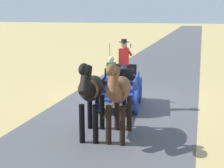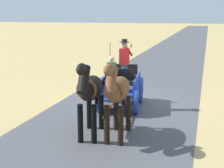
{
  "view_description": "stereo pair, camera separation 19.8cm",
  "coord_description": "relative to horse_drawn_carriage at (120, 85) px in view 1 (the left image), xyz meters",
  "views": [
    {
      "loc": [
        -2.58,
        12.08,
        3.37
      ],
      "look_at": [
        0.15,
        2.11,
        1.1
      ],
      "focal_mm": 51.94,
      "sensor_mm": 36.0,
      "label": 1
    },
    {
      "loc": [
        -2.77,
        12.03,
        3.37
      ],
      "look_at": [
        0.15,
        2.11,
        1.1
      ],
      "focal_mm": 51.94,
      "sensor_mm": 36.0,
      "label": 2
    }
  ],
  "objects": [
    {
      "name": "horse_near_side",
      "position": [
        -0.69,
        2.97,
        0.51
      ],
      "size": [
        0.64,
        2.13,
        2.21
      ],
      "color": "brown",
      "rests_on": "ground"
    },
    {
      "name": "horse_off_side",
      "position": [
        0.06,
        3.05,
        0.51
      ],
      "size": [
        0.78,
        2.15,
        2.21
      ],
      "color": "black",
      "rests_on": "ground"
    },
    {
      "name": "horse_drawn_carriage",
      "position": [
        0.0,
        0.0,
        0.0
      ],
      "size": [
        1.65,
        4.52,
        2.5
      ],
      "color": "#1E3899",
      "rests_on": "ground"
    },
    {
      "name": "ground_plane",
      "position": [
        -0.14,
        -0.99,
        -0.82
      ],
      "size": [
        200.0,
        200.0,
        0.0
      ],
      "primitive_type": "plane",
      "color": "tan"
    },
    {
      "name": "road_surface",
      "position": [
        -0.14,
        -0.99,
        -0.81
      ],
      "size": [
        5.24,
        160.0,
        0.01
      ],
      "primitive_type": "cube",
      "color": "#4C4C51",
      "rests_on": "ground"
    }
  ]
}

